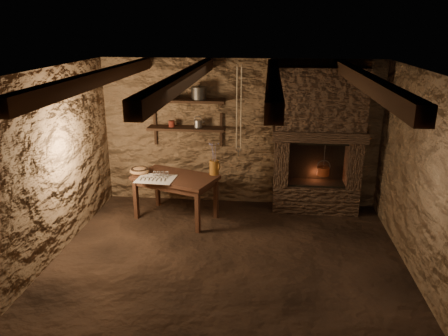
# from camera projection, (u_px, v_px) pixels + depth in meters

# --- Properties ---
(floor) EXTENTS (4.50, 4.50, 0.00)m
(floor) POSITION_uv_depth(u_px,v_px,m) (228.00, 260.00, 5.63)
(floor) COLOR black
(floor) RESTS_ON ground
(back_wall) EXTENTS (4.50, 0.04, 2.40)m
(back_wall) POSITION_uv_depth(u_px,v_px,m) (240.00, 133.00, 7.14)
(back_wall) COLOR #4B3523
(back_wall) RESTS_ON floor
(front_wall) EXTENTS (4.50, 0.04, 2.40)m
(front_wall) POSITION_uv_depth(u_px,v_px,m) (204.00, 256.00, 3.36)
(front_wall) COLOR #4B3523
(front_wall) RESTS_ON floor
(left_wall) EXTENTS (0.04, 4.00, 2.40)m
(left_wall) POSITION_uv_depth(u_px,v_px,m) (50.00, 167.00, 5.47)
(left_wall) COLOR #4B3523
(left_wall) RESTS_ON floor
(right_wall) EXTENTS (0.04, 4.00, 2.40)m
(right_wall) POSITION_uv_depth(u_px,v_px,m) (422.00, 179.00, 5.04)
(right_wall) COLOR #4B3523
(right_wall) RESTS_ON floor
(ceiling) EXTENTS (4.50, 4.00, 0.04)m
(ceiling) POSITION_uv_depth(u_px,v_px,m) (228.00, 71.00, 4.88)
(ceiling) COLOR black
(ceiling) RESTS_ON back_wall
(beam_far_left) EXTENTS (0.14, 3.95, 0.16)m
(beam_far_left) POSITION_uv_depth(u_px,v_px,m) (100.00, 78.00, 5.05)
(beam_far_left) COLOR black
(beam_far_left) RESTS_ON ceiling
(beam_mid_left) EXTENTS (0.14, 3.95, 0.16)m
(beam_mid_left) POSITION_uv_depth(u_px,v_px,m) (185.00, 79.00, 4.96)
(beam_mid_left) COLOR black
(beam_mid_left) RESTS_ON ceiling
(beam_mid_right) EXTENTS (0.14, 3.95, 0.16)m
(beam_mid_right) POSITION_uv_depth(u_px,v_px,m) (273.00, 80.00, 4.86)
(beam_mid_right) COLOR black
(beam_mid_right) RESTS_ON ceiling
(beam_far_right) EXTENTS (0.14, 3.95, 0.16)m
(beam_far_right) POSITION_uv_depth(u_px,v_px,m) (365.00, 81.00, 4.76)
(beam_far_right) COLOR black
(beam_far_right) RESTS_ON ceiling
(shelf_lower) EXTENTS (1.25, 0.30, 0.04)m
(shelf_lower) POSITION_uv_depth(u_px,v_px,m) (186.00, 128.00, 7.04)
(shelf_lower) COLOR black
(shelf_lower) RESTS_ON back_wall
(shelf_upper) EXTENTS (1.25, 0.30, 0.04)m
(shelf_upper) POSITION_uv_depth(u_px,v_px,m) (186.00, 101.00, 6.90)
(shelf_upper) COLOR black
(shelf_upper) RESTS_ON back_wall
(hearth) EXTENTS (1.43, 0.51, 2.30)m
(hearth) POSITION_uv_depth(u_px,v_px,m) (319.00, 137.00, 6.80)
(hearth) COLOR #322219
(hearth) RESTS_ON floor
(work_table) EXTENTS (1.39, 1.08, 0.70)m
(work_table) POSITION_uv_depth(u_px,v_px,m) (176.00, 196.00, 6.75)
(work_table) COLOR #331B12
(work_table) RESTS_ON floor
(linen_cloth) EXTENTS (0.58, 0.48, 0.01)m
(linen_cloth) POSITION_uv_depth(u_px,v_px,m) (156.00, 179.00, 6.52)
(linen_cloth) COLOR beige
(linen_cloth) RESTS_ON work_table
(pewter_cutlery_row) EXTENTS (0.47, 0.21, 0.01)m
(pewter_cutlery_row) POSITION_uv_depth(u_px,v_px,m) (156.00, 179.00, 6.50)
(pewter_cutlery_row) COLOR gray
(pewter_cutlery_row) RESTS_ON linen_cloth
(drinking_glasses) EXTENTS (0.18, 0.05, 0.07)m
(drinking_glasses) POSITION_uv_depth(u_px,v_px,m) (159.00, 174.00, 6.61)
(drinking_glasses) COLOR silver
(drinking_glasses) RESTS_ON linen_cloth
(stoneware_jug) EXTENTS (0.19, 0.19, 0.51)m
(stoneware_jug) POSITION_uv_depth(u_px,v_px,m) (214.00, 161.00, 6.66)
(stoneware_jug) COLOR #91561C
(stoneware_jug) RESTS_ON work_table
(wooden_bowl) EXTENTS (0.39, 0.39, 0.11)m
(wooden_bowl) POSITION_uv_depth(u_px,v_px,m) (140.00, 171.00, 6.78)
(wooden_bowl) COLOR #9D6D44
(wooden_bowl) RESTS_ON work_table
(iron_stockpot) EXTENTS (0.27, 0.27, 0.18)m
(iron_stockpot) POSITION_uv_depth(u_px,v_px,m) (199.00, 94.00, 6.85)
(iron_stockpot) COLOR #2F2D2A
(iron_stockpot) RESTS_ON shelf_upper
(tin_pan) EXTENTS (0.26, 0.19, 0.24)m
(tin_pan) POSITION_uv_depth(u_px,v_px,m) (171.00, 90.00, 6.98)
(tin_pan) COLOR gray
(tin_pan) RESTS_ON shelf_upper
(small_kettle) EXTENTS (0.18, 0.14, 0.19)m
(small_kettle) POSITION_uv_depth(u_px,v_px,m) (198.00, 124.00, 7.00)
(small_kettle) COLOR gray
(small_kettle) RESTS_ON shelf_lower
(rusty_tin) EXTENTS (0.13, 0.13, 0.10)m
(rusty_tin) POSITION_uv_depth(u_px,v_px,m) (172.00, 124.00, 7.05)
(rusty_tin) COLOR #591911
(rusty_tin) RESTS_ON shelf_lower
(red_pot) EXTENTS (0.24, 0.24, 0.54)m
(red_pot) POSITION_uv_depth(u_px,v_px,m) (323.00, 171.00, 6.90)
(red_pot) COLOR maroon
(red_pot) RESTS_ON hearth
(hanging_ropes) EXTENTS (0.08, 0.08, 1.20)m
(hanging_ropes) POSITION_uv_depth(u_px,v_px,m) (239.00, 107.00, 6.05)
(hanging_ropes) COLOR beige
(hanging_ropes) RESTS_ON ceiling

